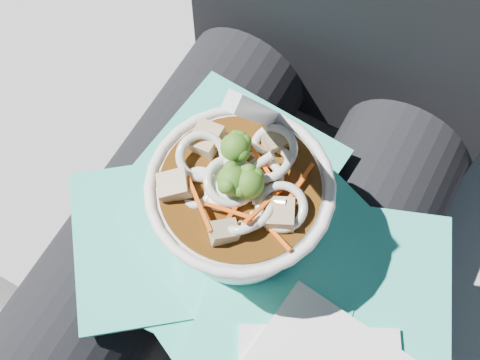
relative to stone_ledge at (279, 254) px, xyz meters
The scene contains 5 objects.
stone_ledge is the anchor object (origin of this frame).
lap 0.32m from the stone_ledge, 90.00° to the right, with size 0.34×0.48×0.14m.
person_body 0.32m from the stone_ledge, 90.00° to the right, with size 0.34×0.94×0.98m.
plastic_bag 0.39m from the stone_ledge, 83.86° to the right, with size 0.40×0.29×0.01m.
udon_bowl 0.44m from the stone_ledge, 88.52° to the right, with size 0.19×0.19×0.20m.
Camera 1 is at (0.11, -0.18, 1.14)m, focal length 50.00 mm.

